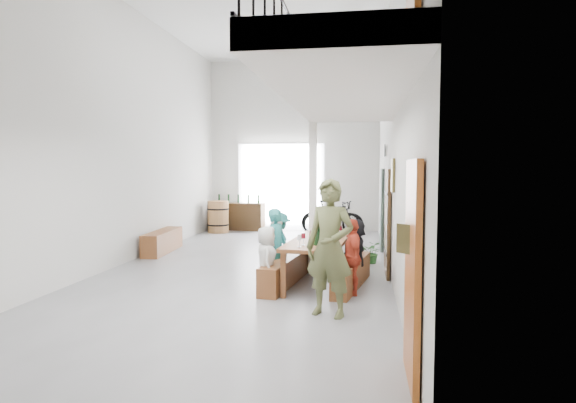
% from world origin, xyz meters
% --- Properties ---
extents(floor, '(12.00, 12.00, 0.00)m').
position_xyz_m(floor, '(0.00, 0.00, 0.00)').
color(floor, slate).
rests_on(floor, ground).
extents(room_walls, '(12.00, 12.00, 12.00)m').
position_xyz_m(room_walls, '(0.00, 0.00, 3.55)').
color(room_walls, silver).
rests_on(room_walls, ground).
extents(gateway_portal, '(2.80, 0.08, 2.80)m').
position_xyz_m(gateway_portal, '(-0.40, 5.94, 1.40)').
color(gateway_portal, white).
rests_on(gateway_portal, ground).
extents(right_wall_decor, '(0.07, 8.28, 5.07)m').
position_xyz_m(right_wall_decor, '(2.70, -1.87, 1.74)').
color(right_wall_decor, '#AA501D').
rests_on(right_wall_decor, ground).
extents(balcony, '(1.52, 5.62, 4.00)m').
position_xyz_m(balcony, '(1.98, -3.13, 2.96)').
color(balcony, white).
rests_on(balcony, ground).
extents(tasting_table, '(1.09, 2.28, 0.79)m').
position_xyz_m(tasting_table, '(1.49, -1.32, 0.71)').
color(tasting_table, brown).
rests_on(tasting_table, ground).
extents(bench_inner, '(0.59, 2.05, 0.47)m').
position_xyz_m(bench_inner, '(0.91, -1.37, 0.23)').
color(bench_inner, brown).
rests_on(bench_inner, ground).
extents(bench_wall, '(0.62, 1.98, 0.45)m').
position_xyz_m(bench_wall, '(2.07, -1.39, 0.23)').
color(bench_wall, brown).
rests_on(bench_wall, ground).
extents(tableware, '(0.64, 1.35, 0.35)m').
position_xyz_m(tableware, '(1.52, -1.60, 0.92)').
color(tableware, black).
rests_on(tableware, tasting_table).
extents(side_bench, '(0.53, 1.86, 0.52)m').
position_xyz_m(side_bench, '(-2.50, 1.34, 0.26)').
color(side_bench, brown).
rests_on(side_bench, ground).
extents(oak_barrel, '(0.67, 0.67, 0.99)m').
position_xyz_m(oak_barrel, '(-2.23, 4.98, 0.49)').
color(oak_barrel, brown).
rests_on(oak_barrel, ground).
extents(serving_counter, '(1.71, 0.62, 0.88)m').
position_xyz_m(serving_counter, '(-1.75, 5.65, 0.44)').
color(serving_counter, '#37230F').
rests_on(serving_counter, ground).
extents(counter_bottles, '(1.42, 0.23, 0.28)m').
position_xyz_m(counter_bottles, '(-1.75, 5.65, 1.02)').
color(counter_bottles, black).
rests_on(counter_bottles, serving_counter).
extents(guest_left_a, '(0.45, 0.60, 1.09)m').
position_xyz_m(guest_left_a, '(0.72, -2.02, 0.55)').
color(guest_left_a, silver).
rests_on(guest_left_a, ground).
extents(guest_left_b, '(0.43, 0.55, 1.32)m').
position_xyz_m(guest_left_b, '(0.78, -1.38, 0.66)').
color(guest_left_b, teal).
rests_on(guest_left_b, ground).
extents(guest_left_c, '(0.41, 0.53, 1.09)m').
position_xyz_m(guest_left_c, '(0.70, -0.96, 0.54)').
color(guest_left_c, silver).
rests_on(guest_left_c, ground).
extents(guest_left_d, '(0.56, 0.81, 1.16)m').
position_xyz_m(guest_left_d, '(0.67, -0.41, 0.58)').
color(guest_left_d, teal).
rests_on(guest_left_d, ground).
extents(guest_right_a, '(0.43, 0.76, 1.22)m').
position_xyz_m(guest_right_a, '(2.08, -1.86, 0.61)').
color(guest_right_a, '#B1331E').
rests_on(guest_right_a, ground).
extents(guest_right_b, '(0.39, 1.08, 1.14)m').
position_xyz_m(guest_right_b, '(2.12, -1.17, 0.57)').
color(guest_right_b, black).
rests_on(guest_right_b, ground).
extents(guest_right_c, '(0.49, 0.58, 1.02)m').
position_xyz_m(guest_right_c, '(2.11, -0.67, 0.51)').
color(guest_right_c, silver).
rests_on(guest_right_c, ground).
extents(host_standing, '(0.80, 0.66, 1.88)m').
position_xyz_m(host_standing, '(1.80, -3.02, 0.94)').
color(host_standing, '#4E532E').
rests_on(host_standing, ground).
extents(potted_plant, '(0.50, 0.46, 0.48)m').
position_xyz_m(potted_plant, '(2.45, 0.74, 0.24)').
color(potted_plant, '#124316').
rests_on(potted_plant, ground).
extents(bicycle_near, '(2.02, 0.96, 1.02)m').
position_xyz_m(bicycle_near, '(1.32, 5.17, 0.51)').
color(bicycle_near, black).
rests_on(bicycle_near, ground).
extents(bicycle_far, '(1.82, 0.84, 1.05)m').
position_xyz_m(bicycle_far, '(1.32, 4.88, 0.53)').
color(bicycle_far, black).
rests_on(bicycle_far, ground).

